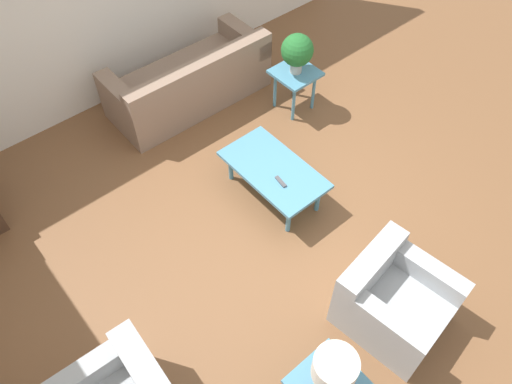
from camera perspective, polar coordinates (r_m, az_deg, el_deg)
The scene contains 8 objects.
ground_plane at distance 5.27m, azimuth 2.96°, elevation -4.12°, with size 14.00×14.00×0.00m, color brown.
sofa at distance 6.49m, azimuth -7.53°, elevation 12.28°, with size 0.89×2.04×0.78m.
armchair at distance 4.65m, azimuth 15.33°, elevation -11.85°, with size 0.95×0.91×0.73m.
coffee_table at distance 5.26m, azimuth 2.02°, elevation 2.41°, with size 1.15×0.63×0.42m.
side_table_plant at distance 6.27m, azimuth 4.50°, elevation 12.89°, with size 0.51×0.51×0.55m.
potted_plant at distance 6.04m, azimuth 4.73°, elevation 15.77°, with size 0.38×0.38×0.50m.
table_lamp at distance 3.70m, azimuth 8.94°, elevation -19.44°, with size 0.32×0.32×0.45m.
remote_control at distance 5.10m, azimuth 2.84°, elevation 1.19°, with size 0.16×0.06×0.02m.
Camera 1 is at (-2.12, 2.16, 4.31)m, focal length 35.00 mm.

